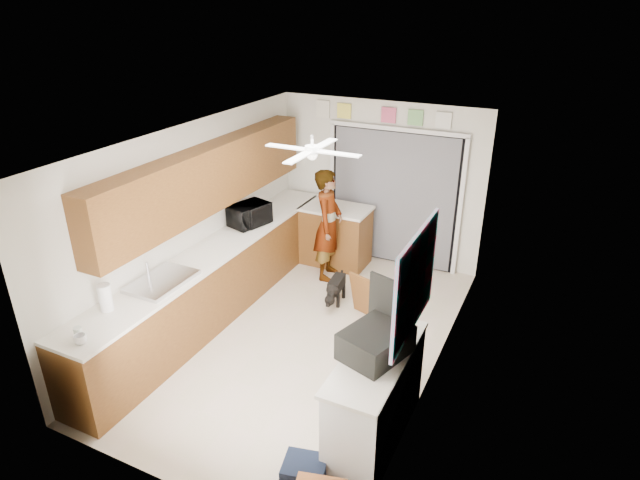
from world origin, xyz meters
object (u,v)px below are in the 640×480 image
(microwave, at_px, (249,215))
(man, at_px, (328,225))
(dog, at_px, (337,289))
(suitcase, at_px, (376,342))
(navy_crate, at_px, (305,473))
(paper_towel_roll, at_px, (105,298))
(cup, at_px, (80,339))

(microwave, height_order, man, man)
(dog, bearing_deg, man, 117.44)
(dog, bearing_deg, suitcase, -64.30)
(navy_crate, bearing_deg, paper_towel_roll, 173.00)
(microwave, relative_size, man, 0.33)
(microwave, relative_size, navy_crate, 1.49)
(suitcase, height_order, man, man)
(cup, bearing_deg, microwave, 92.31)
(microwave, distance_m, suitcase, 3.33)
(cup, xyz_separation_m, paper_towel_roll, (-0.23, 0.54, 0.10))
(navy_crate, distance_m, man, 3.87)
(microwave, bearing_deg, dog, -71.91)
(microwave, bearing_deg, paper_towel_roll, -166.66)
(paper_towel_roll, height_order, navy_crate, paper_towel_roll)
(paper_towel_roll, distance_m, navy_crate, 2.62)
(dog, bearing_deg, microwave, 176.12)
(paper_towel_roll, xyz_separation_m, suitcase, (2.74, 0.49, -0.01))
(suitcase, bearing_deg, dog, 139.81)
(suitcase, height_order, dog, suitcase)
(suitcase, bearing_deg, microwave, 159.96)
(cup, relative_size, man, 0.07)
(microwave, distance_m, navy_crate, 3.78)
(cup, xyz_separation_m, dog, (1.20, 3.13, -0.78))
(paper_towel_roll, bearing_deg, dog, 61.20)
(paper_towel_roll, height_order, man, man)
(suitcase, bearing_deg, navy_crate, -94.42)
(cup, relative_size, dog, 0.23)
(suitcase, relative_size, navy_crate, 1.64)
(paper_towel_roll, bearing_deg, microwave, 87.67)
(microwave, height_order, navy_crate, microwave)
(microwave, height_order, dog, microwave)
(suitcase, height_order, navy_crate, suitcase)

